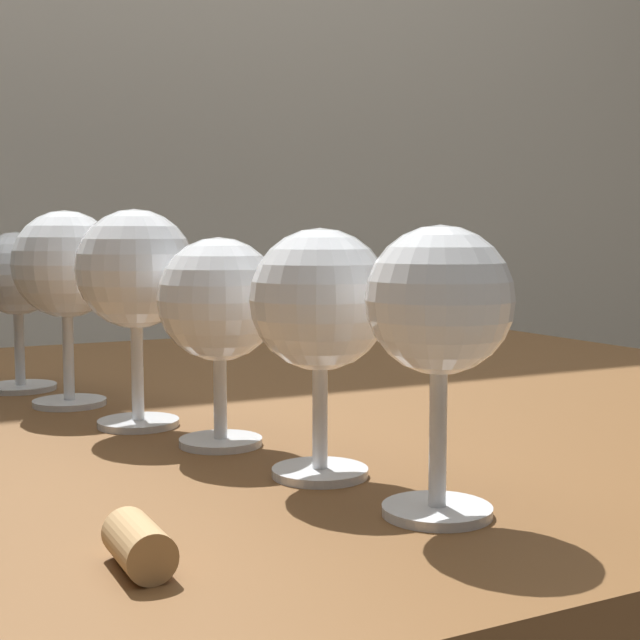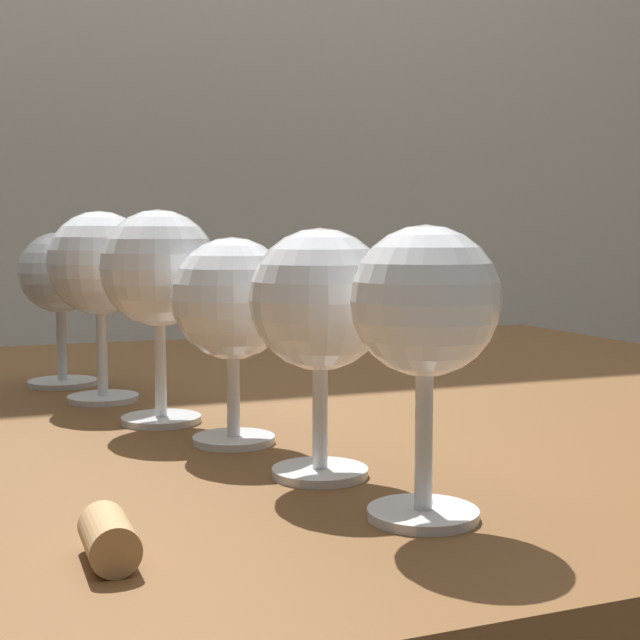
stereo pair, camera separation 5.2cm
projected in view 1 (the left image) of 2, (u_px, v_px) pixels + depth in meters
back_wall at (20, 24)px, 1.75m from camera, size 5.00×0.08×2.60m
dining_table at (251, 508)px, 0.80m from camera, size 1.13×0.94×0.75m
wine_glass_merlot at (440, 309)px, 0.45m from camera, size 0.07×0.07×0.15m
wine_glass_cabernet at (320, 304)px, 0.52m from camera, size 0.08×0.08×0.15m
wine_glass_port at (219, 304)px, 0.60m from camera, size 0.08×0.08×0.14m
wine_glass_rose at (136, 274)px, 0.66m from camera, size 0.09×0.09×0.16m
wine_glass_amber at (66, 268)px, 0.74m from camera, size 0.09×0.09×0.16m
wine_glass_white at (17, 278)px, 0.82m from camera, size 0.08×0.08×0.14m
cork at (139, 545)px, 0.38m from camera, size 0.02×0.04×0.02m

